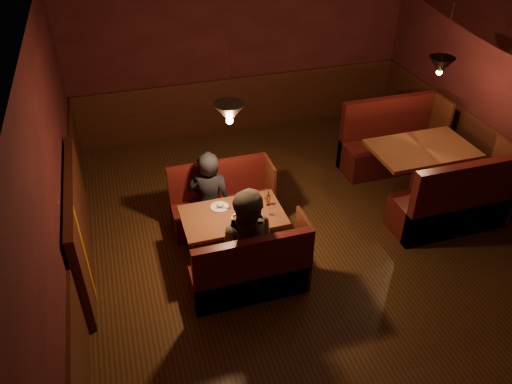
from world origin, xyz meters
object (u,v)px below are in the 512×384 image
object	(u,v)px
main_bench_far	(222,206)
main_bench_near	(252,275)
diner_b	(252,233)
main_table	(234,224)
diner_a	(209,182)
second_table	(420,160)
second_bench_near	(454,207)
second_bench_far	(390,146)

from	to	relation	value
main_bench_far	main_bench_near	world-z (taller)	same
main_bench_far	diner_b	distance (m)	1.46
main_table	diner_a	xyz separation A→B (m)	(-0.17, 0.59, 0.28)
main_bench_near	second_table	world-z (taller)	main_bench_near
second_bench_near	diner_b	xyz separation A→B (m)	(-2.96, -0.30, 0.50)
second_bench_near	second_bench_far	bearing A→B (deg)	90.00
diner_a	second_bench_far	bearing A→B (deg)	-144.77
second_bench_far	second_bench_near	bearing A→B (deg)	-90.00
main_bench_near	second_bench_far	size ratio (longest dim) A/B	0.86
second_table	second_bench_far	distance (m)	0.91
second_bench_far	main_bench_far	bearing A→B (deg)	-166.83
main_bench_near	second_bench_far	xyz separation A→B (m)	(3.00, 2.13, 0.07)
main_table	main_bench_near	xyz separation A→B (m)	(0.01, -0.71, -0.22)
diner_b	main_bench_far	bearing A→B (deg)	109.46
diner_b	main_bench_near	bearing A→B (deg)	-95.49
main_table	main_bench_near	size ratio (longest dim) A/B	0.91
second_table	second_bench_far	xyz separation A→B (m)	(0.03, 0.87, -0.24)
second_table	main_table	bearing A→B (deg)	-169.72
main_bench_near	second_table	size ratio (longest dim) A/B	0.95
main_bench_near	diner_a	world-z (taller)	diner_a
main_table	second_bench_far	world-z (taller)	second_bench_far
main_bench_far	second_bench_near	distance (m)	3.18
second_bench_far	diner_a	distance (m)	3.32
main_table	diner_a	world-z (taller)	diner_a
main_bench_far	diner_b	xyz separation A→B (m)	(0.03, -1.35, 0.57)
second_table	diner_a	size ratio (longest dim) A/B	0.91
main_bench_near	main_table	bearing A→B (deg)	91.13
main_bench_far	diner_b	bearing A→B (deg)	-88.56
second_bench_near	main_bench_far	bearing A→B (deg)	160.78
second_table	diner_b	bearing A→B (deg)	-158.14
second_bench_near	diner_a	xyz separation A→B (m)	(-3.19, 0.92, 0.43)
diner_a	diner_b	bearing A→B (deg)	120.98
main_bench_near	diner_b	size ratio (longest dim) A/B	0.79
main_table	main_bench_far	world-z (taller)	main_bench_far
main_table	second_table	bearing A→B (deg)	10.28
main_bench_near	second_bench_far	distance (m)	3.68
second_bench_near	main_table	bearing A→B (deg)	173.69
main_bench_near	second_bench_near	size ratio (longest dim) A/B	0.86
main_bench_near	diner_a	size ratio (longest dim) A/B	0.86
diner_b	second_bench_far	bearing A→B (deg)	52.68
main_table	main_bench_far	size ratio (longest dim) A/B	0.91
main_table	main_bench_near	world-z (taller)	main_bench_near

